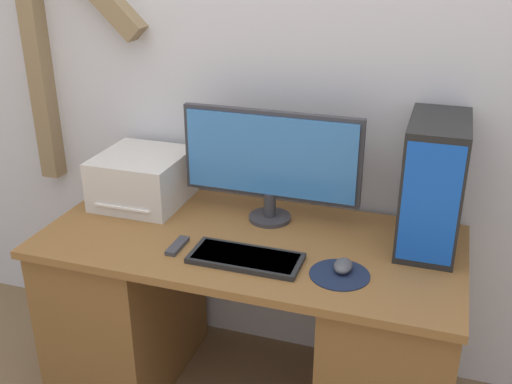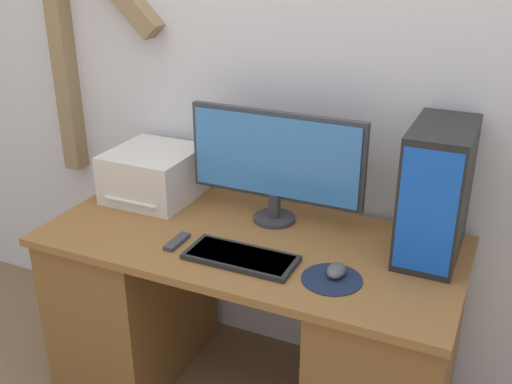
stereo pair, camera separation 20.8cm
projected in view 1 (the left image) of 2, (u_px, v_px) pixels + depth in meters
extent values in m
cube|color=silver|center=(283.00, 46.00, 2.27)|extent=(6.40, 0.05, 2.70)
cube|color=olive|center=(37.00, 51.00, 2.55)|extent=(0.08, 0.08, 1.14)
cube|color=brown|center=(249.00, 242.00, 2.17)|extent=(1.52, 0.71, 0.03)
cube|color=brown|center=(127.00, 300.00, 2.47)|extent=(0.42, 0.65, 0.70)
cube|color=brown|center=(390.00, 353.00, 2.16)|extent=(0.42, 0.65, 0.70)
cylinder|color=#333338|center=(270.00, 218.00, 2.30)|extent=(0.16, 0.16, 0.02)
cylinder|color=#333338|center=(270.00, 204.00, 2.28)|extent=(0.05, 0.05, 0.10)
cube|color=#333338|center=(271.00, 155.00, 2.21)|extent=(0.68, 0.03, 0.33)
cube|color=#387AC6|center=(270.00, 156.00, 2.19)|extent=(0.65, 0.01, 0.30)
cube|color=black|center=(246.00, 258.00, 2.02)|extent=(0.38, 0.17, 0.02)
cube|color=#424242|center=(246.00, 257.00, 2.01)|extent=(0.35, 0.14, 0.01)
cylinder|color=#19233D|center=(340.00, 275.00, 1.93)|extent=(0.20, 0.20, 0.00)
ellipsoid|color=#4C4C51|center=(343.00, 266.00, 1.94)|extent=(0.06, 0.09, 0.04)
cube|color=black|center=(433.00, 184.00, 2.04)|extent=(0.20, 0.37, 0.46)
cube|color=blue|center=(430.00, 205.00, 1.89)|extent=(0.18, 0.01, 0.41)
cube|color=beige|center=(143.00, 178.00, 2.42)|extent=(0.34, 0.34, 0.20)
cube|color=white|center=(131.00, 201.00, 2.36)|extent=(0.24, 0.15, 0.01)
cube|color=#38383D|center=(177.00, 246.00, 2.10)|extent=(0.04, 0.13, 0.02)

